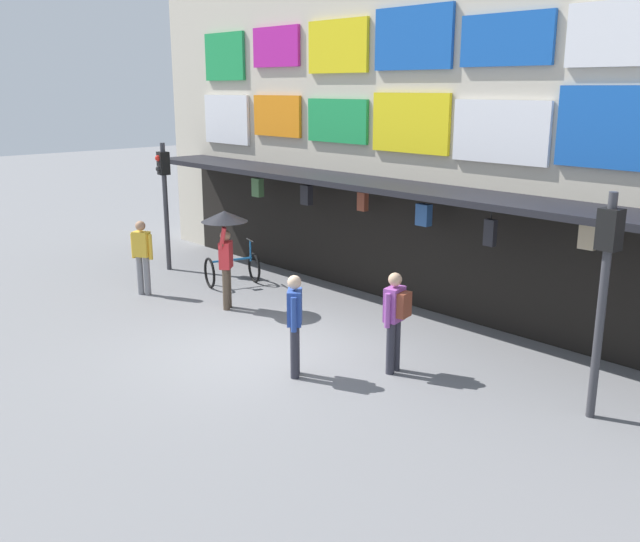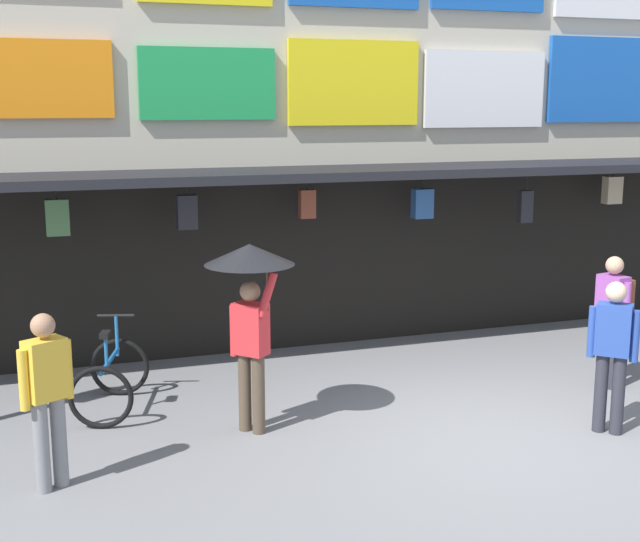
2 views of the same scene
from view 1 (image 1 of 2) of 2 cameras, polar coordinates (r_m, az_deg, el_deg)
ground_plane at (r=12.61m, az=-4.91°, el=-6.32°), size 80.00×80.00×0.00m
shopfront at (r=15.02m, az=8.92°, el=12.44°), size 18.00×2.60×8.00m
traffic_light_near at (r=17.94m, az=-12.55°, el=6.77°), size 0.31×0.34×3.20m
traffic_light_far at (r=10.15m, az=22.23°, el=0.05°), size 0.30×0.34×3.20m
bicycle_parked at (r=16.54m, az=-7.14°, el=0.18°), size 1.02×1.32×1.05m
pedestrian_in_green at (r=11.31m, az=6.16°, el=-3.58°), size 0.41×0.52×1.68m
pedestrian_in_purple at (r=11.13m, az=-2.07°, el=-4.00°), size 0.41×0.41×1.68m
pedestrian_in_blue at (r=16.02m, az=-14.27°, el=1.40°), size 0.48×0.36×1.68m
pedestrian_with_umbrella at (r=14.51m, az=-7.74°, el=3.17°), size 0.96×0.96×2.08m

